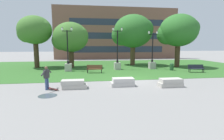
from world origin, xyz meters
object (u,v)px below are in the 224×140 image
Objects in this scene: lamp_post_left at (117,61)px; trash_bin at (172,66)px; lamp_post_center at (68,62)px; concrete_block_left at (123,82)px; concrete_block_center at (74,84)px; concrete_block_right at (170,83)px; person_skateboarder at (47,76)px; lamp_post_right at (152,61)px; park_bench_near_right at (196,68)px; park_bench_near_left at (95,68)px; skateboard at (53,89)px.

trash_bin is at bearing -14.50° from lamp_post_left.
concrete_block_left is at bearing -59.61° from lamp_post_center.
concrete_block_right is at bearing -3.73° from concrete_block_center.
person_skateboarder is 0.32× the size of lamp_post_center.
concrete_block_left is at bearing -122.91° from lamp_post_right.
park_bench_near_right is 0.34× the size of lamp_post_left.
park_bench_near_right is 9.50m from lamp_post_left.
concrete_block_left is at bearing 169.01° from concrete_block_right.
park_bench_near_left reaches higher than concrete_block_left.
concrete_block_right is 8.81m from park_bench_near_right.
park_bench_near_left and park_bench_near_right have the same top height.
lamp_post_center is 10.97m from lamp_post_right.
lamp_post_center is 0.98× the size of lamp_post_left.
park_bench_near_right is 1.94× the size of trash_bin.
park_bench_near_right is at bearing 21.51° from skateboard.
park_bench_near_left is (3.30, 7.25, 0.45)m from skateboard.
lamp_post_right reaches higher than trash_bin.
lamp_post_center reaches higher than concrete_block_left.
park_bench_near_right is at bearing 44.62° from concrete_block_right.
park_bench_near_right is at bearing 28.91° from concrete_block_left.
skateboard is (-1.46, -0.26, -0.22)m from concrete_block_center.
concrete_block_center and concrete_block_left have the same top height.
park_bench_near_left is at bearing 75.20° from concrete_block_center.
lamp_post_right reaches higher than skateboard.
lamp_post_right reaches higher than concrete_block_right.
concrete_block_right is at bearing -75.85° from lamp_post_left.
trash_bin is at bearing 31.12° from skateboard.
park_bench_near_left is 0.99× the size of park_bench_near_right.
skateboard is 0.95× the size of trash_bin.
concrete_block_center is 10.60m from lamp_post_left.
lamp_post_left is at bearing 157.33° from park_bench_near_right.
skateboard is at bearing -91.02° from lamp_post_center.
park_bench_near_left is 0.34× the size of lamp_post_left.
concrete_block_right is 9.14m from trash_bin.
skateboard is at bearing -158.49° from park_bench_near_right.
concrete_block_center is at bearing -176.54° from concrete_block_left.
lamp_post_center is at bearing 88.98° from skateboard.
trash_bin is at bearing -5.32° from lamp_post_center.
concrete_block_right is 0.33× the size of lamp_post_left.
concrete_block_left is 7.03m from park_bench_near_left.
trash_bin reaches higher than concrete_block_left.
trash_bin is at bearing 43.30° from concrete_block_left.
person_skateboarder is 0.92× the size of park_bench_near_right.
concrete_block_right is at bearing -46.97° from lamp_post_center.
lamp_post_right is 0.93× the size of lamp_post_left.
lamp_post_left reaches higher than park_bench_near_left.
person_skateboarder is 1.01m from skateboard.
park_bench_near_right is at bearing -22.67° from lamp_post_left.
concrete_block_right is at bearing -2.33° from person_skateboarder.
concrete_block_right is 1.05× the size of person_skateboarder.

